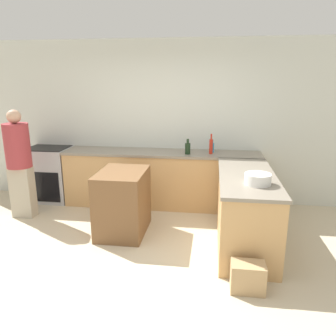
{
  "coord_description": "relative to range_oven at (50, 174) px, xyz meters",
  "views": [
    {
      "loc": [
        0.82,
        -3.32,
        2.05
      ],
      "look_at": [
        0.27,
        0.67,
        0.97
      ],
      "focal_mm": 35.0,
      "sensor_mm": 36.0,
      "label": 1
    }
  ],
  "objects": [
    {
      "name": "dish_soap_bottle",
      "position": [
        2.8,
        0.08,
        0.54
      ],
      "size": [
        0.06,
        0.06,
        0.21
      ],
      "color": "#338CBF",
      "rests_on": "counter_back"
    },
    {
      "name": "wall_back",
      "position": [
        1.98,
        0.33,
        0.89
      ],
      "size": [
        8.0,
        0.06,
        2.7
      ],
      "color": "silver",
      "rests_on": "ground_plane"
    },
    {
      "name": "island_table",
      "position": [
        1.62,
        -1.09,
        -0.03
      ],
      "size": [
        0.62,
        0.84,
        0.87
      ],
      "color": "brown",
      "rests_on": "ground_plane"
    },
    {
      "name": "range_oven",
      "position": [
        0.0,
        0.0,
        0.0
      ],
      "size": [
        0.74,
        0.61,
        0.93
      ],
      "color": "#ADADB2",
      "rests_on": "ground_plane"
    },
    {
      "name": "wine_bottle_dark",
      "position": [
        2.42,
        -0.11,
        0.55
      ],
      "size": [
        0.09,
        0.09,
        0.24
      ],
      "color": "black",
      "rests_on": "counter_back"
    },
    {
      "name": "counter_peninsula",
      "position": [
        3.25,
        -1.17,
        -0.0
      ],
      "size": [
        0.69,
        1.77,
        0.92
      ],
      "color": "tan",
      "rests_on": "ground_plane"
    },
    {
      "name": "paper_bag",
      "position": [
        3.2,
        -2.21,
        -0.31
      ],
      "size": [
        0.34,
        0.22,
        0.3
      ],
      "color": "tan",
      "rests_on": "ground_plane"
    },
    {
      "name": "person_by_range",
      "position": [
        -0.05,
        -0.76,
        0.42
      ],
      "size": [
        0.36,
        0.36,
        1.64
      ],
      "color": "#ADA38E",
      "rests_on": "ground_plane"
    },
    {
      "name": "hot_sauce_bottle",
      "position": [
        2.78,
        -0.05,
        0.58
      ],
      "size": [
        0.06,
        0.06,
        0.32
      ],
      "color": "red",
      "rests_on": "counter_back"
    },
    {
      "name": "mixing_bowl",
      "position": [
        3.32,
        -1.55,
        0.52
      ],
      "size": [
        0.3,
        0.3,
        0.12
      ],
      "color": "white",
      "rests_on": "counter_peninsula"
    },
    {
      "name": "counter_back",
      "position": [
        1.98,
        0.0,
        -0.0
      ],
      "size": [
        3.22,
        0.63,
        0.92
      ],
      "color": "tan",
      "rests_on": "ground_plane"
    },
    {
      "name": "ground_plane",
      "position": [
        1.98,
        -1.83,
        -0.46
      ],
      "size": [
        14.0,
        14.0,
        0.0
      ],
      "primitive_type": "plane",
      "color": "beige"
    }
  ]
}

